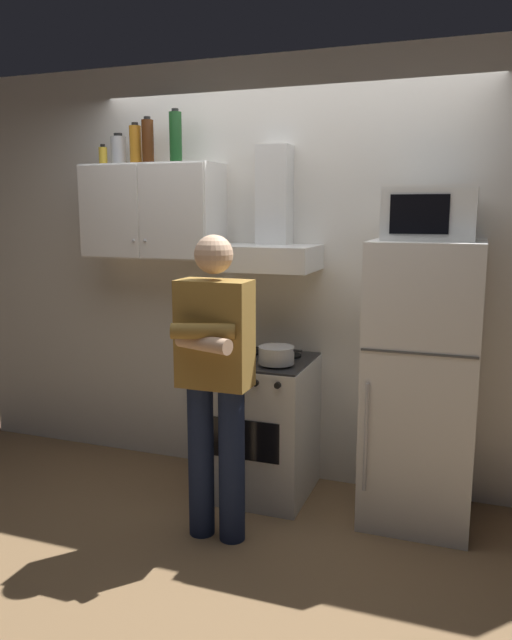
# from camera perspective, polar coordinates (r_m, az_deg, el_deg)

# --- Properties ---
(ground_plane) EXTENTS (7.00, 7.00, 0.00)m
(ground_plane) POSITION_cam_1_polar(r_m,az_deg,el_deg) (3.85, 0.00, -17.08)
(ground_plane) COLOR olive
(back_wall_tiled) EXTENTS (4.80, 0.10, 2.70)m
(back_wall_tiled) POSITION_cam_1_polar(r_m,az_deg,el_deg) (4.02, 2.94, 4.24)
(back_wall_tiled) COLOR silver
(back_wall_tiled) RESTS_ON ground_plane
(upper_cabinet) EXTENTS (0.90, 0.37, 0.60)m
(upper_cabinet) POSITION_cam_1_polar(r_m,az_deg,el_deg) (4.12, -9.50, 9.83)
(upper_cabinet) COLOR white
(stove_oven) EXTENTS (0.60, 0.62, 0.87)m
(stove_oven) POSITION_cam_1_polar(r_m,az_deg,el_deg) (3.91, 0.57, -9.74)
(stove_oven) COLOR silver
(stove_oven) RESTS_ON ground_plane
(range_hood) EXTENTS (0.60, 0.44, 0.75)m
(range_hood) POSITION_cam_1_polar(r_m,az_deg,el_deg) (3.80, 1.24, 7.65)
(range_hood) COLOR white
(refrigerator) EXTENTS (0.60, 0.62, 1.60)m
(refrigerator) POSITION_cam_1_polar(r_m,az_deg,el_deg) (3.61, 15.02, -5.68)
(refrigerator) COLOR white
(refrigerator) RESTS_ON ground_plane
(microwave) EXTENTS (0.48, 0.37, 0.28)m
(microwave) POSITION_cam_1_polar(r_m,az_deg,el_deg) (3.50, 15.76, 9.39)
(microwave) COLOR silver
(microwave) RESTS_ON refrigerator
(person_standing) EXTENTS (0.38, 0.33, 1.64)m
(person_standing) POSITION_cam_1_polar(r_m,az_deg,el_deg) (3.25, -3.83, -5.27)
(person_standing) COLOR #192342
(person_standing) RESTS_ON ground_plane
(cooking_pot) EXTENTS (0.31, 0.21, 0.10)m
(cooking_pot) POSITION_cam_1_polar(r_m,az_deg,el_deg) (3.62, 1.90, -3.24)
(cooking_pot) COLOR #B7BABF
(cooking_pot) RESTS_ON stove_oven
(bottle_canister_steel) EXTENTS (0.10, 0.10, 0.20)m
(bottle_canister_steel) POSITION_cam_1_polar(r_m,az_deg,el_deg) (4.27, -12.56, 15.03)
(bottle_canister_steel) COLOR #B2B5BA
(bottle_canister_steel) RESTS_ON upper_cabinet
(bottle_wine_green) EXTENTS (0.08, 0.08, 0.33)m
(bottle_wine_green) POSITION_cam_1_polar(r_m,az_deg,el_deg) (4.08, -7.42, 16.35)
(bottle_wine_green) COLOR #19471E
(bottle_wine_green) RESTS_ON upper_cabinet
(bottle_liquor_amber) EXTENTS (0.08, 0.08, 0.26)m
(bottle_liquor_amber) POSITION_cam_1_polar(r_m,az_deg,el_deg) (4.21, -11.05, 15.58)
(bottle_liquor_amber) COLOR #B7721E
(bottle_liquor_amber) RESTS_ON upper_cabinet
(bottle_rum_dark) EXTENTS (0.08, 0.08, 0.29)m
(bottle_rum_dark) POSITION_cam_1_polar(r_m,az_deg,el_deg) (4.15, -9.94, 15.90)
(bottle_rum_dark) COLOR #47230F
(bottle_rum_dark) RESTS_ON upper_cabinet
(bottle_spice_jar) EXTENTS (0.05, 0.05, 0.13)m
(bottle_spice_jar) POSITION_cam_1_polar(r_m,az_deg,el_deg) (4.29, -13.92, 14.49)
(bottle_spice_jar) COLOR gold
(bottle_spice_jar) RESTS_ON upper_cabinet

